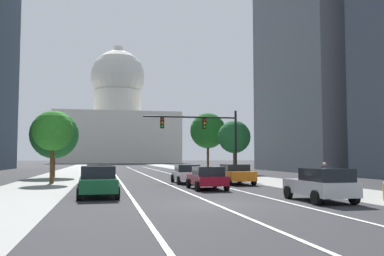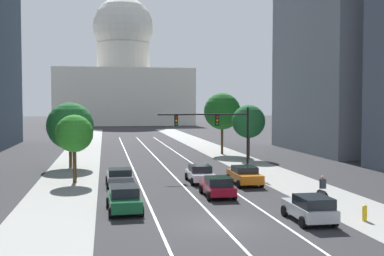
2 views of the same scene
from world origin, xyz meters
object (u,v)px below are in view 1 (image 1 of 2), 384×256
at_px(car_crimson, 207,178).
at_px(street_tree_mid_right, 208,131).
at_px(car_white, 187,174).
at_px(car_gray, 99,175).
at_px(car_orange, 235,174).
at_px(street_tree_mid_left, 53,131).
at_px(cyclist, 325,177).
at_px(street_tree_near_right, 234,137).
at_px(traffic_signal_mast, 206,130).
at_px(car_silver, 321,184).
at_px(capitol_building, 117,121).
at_px(car_green, 98,181).
at_px(street_tree_near_left, 54,135).

relative_size(car_crimson, street_tree_mid_right, 0.51).
bearing_deg(car_crimson, street_tree_mid_right, -13.84).
bearing_deg(car_white, car_gray, 98.73).
bearing_deg(car_orange, street_tree_mid_left, 75.15).
height_order(car_gray, cyclist, cyclist).
bearing_deg(street_tree_near_right, car_white, -119.44).
xyz_separation_m(car_white, car_orange, (3.33, -1.70, 0.03)).
distance_m(car_crimson, street_tree_near_right, 24.30).
bearing_deg(street_tree_mid_right, traffic_signal_mast, -104.66).
bearing_deg(car_orange, car_silver, 179.80).
distance_m(street_tree_near_right, street_tree_mid_right, 6.57).
xyz_separation_m(car_orange, street_tree_mid_left, (-13.60, 3.56, 3.28)).
bearing_deg(car_silver, car_crimson, 23.11).
relative_size(traffic_signal_mast, street_tree_mid_right, 1.07).
bearing_deg(car_gray, car_white, -82.91).
height_order(capitol_building, car_green, capitol_building).
distance_m(car_crimson, street_tree_near_left, 21.68).
height_order(car_white, street_tree_mid_right, street_tree_mid_right).
bearing_deg(capitol_building, car_gray, -92.38).
distance_m(car_white, street_tree_near_left, 16.66).
bearing_deg(car_orange, car_green, 129.78).
height_order(street_tree_near_right, street_tree_mid_right, street_tree_mid_right).
xyz_separation_m(car_gray, car_crimson, (6.66, -5.46, -0.02)).
relative_size(street_tree_near_left, street_tree_mid_left, 1.19).
xyz_separation_m(car_silver, traffic_signal_mast, (-0.80, 18.51, 3.62)).
height_order(street_tree_near_left, street_tree_mid_right, street_tree_mid_right).
bearing_deg(traffic_signal_mast, street_tree_near_right, 61.54).
distance_m(car_crimson, cyclist, 7.12).
relative_size(car_gray, car_silver, 1.07).
relative_size(car_crimson, car_silver, 1.00).
xyz_separation_m(capitol_building, cyclist, (8.25, -128.25, -14.11)).
bearing_deg(street_tree_mid_left, car_gray, -38.07).
relative_size(car_gray, street_tree_near_left, 0.65).
relative_size(car_white, street_tree_mid_right, 0.55).
distance_m(car_white, traffic_signal_mast, 6.00).
bearing_deg(cyclist, street_tree_mid_right, -2.45).
relative_size(capitol_building, traffic_signal_mast, 4.95).
distance_m(car_orange, street_tree_mid_right, 24.60).
bearing_deg(car_crimson, cyclist, -112.02).
relative_size(traffic_signal_mast, street_tree_near_left, 1.27).
xyz_separation_m(street_tree_near_right, street_tree_mid_right, (-1.68, 6.25, 1.11)).
bearing_deg(street_tree_mid_left, car_orange, -14.66).
height_order(car_orange, cyclist, cyclist).
relative_size(capitol_building, car_silver, 10.28).
bearing_deg(car_green, car_orange, -52.31).
distance_m(street_tree_near_left, street_tree_mid_left, 9.95).
height_order(car_green, cyclist, cyclist).
height_order(car_gray, street_tree_near_right, street_tree_near_right).
height_order(car_gray, traffic_signal_mast, traffic_signal_mast).
height_order(cyclist, street_tree_near_left, street_tree_near_left).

